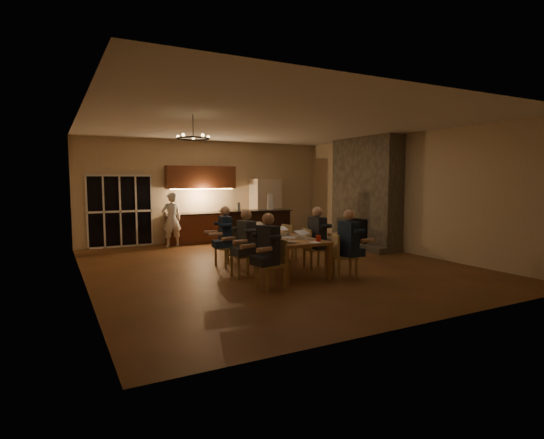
{
  "coord_description": "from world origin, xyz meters",
  "views": [
    {
      "loc": [
        -4.54,
        -8.52,
        1.96
      ],
      "look_at": [
        0.12,
        0.3,
        1.03
      ],
      "focal_mm": 28.0,
      "sensor_mm": 36.0,
      "label": 1
    }
  ],
  "objects_px": {
    "laptop_f": "(259,225)",
    "plate_far": "(275,230)",
    "laptop_a": "(288,236)",
    "laptop_e": "(244,226)",
    "can_right": "(284,230)",
    "plate_left": "(278,240)",
    "person_right_near": "(348,244)",
    "laptop_b": "(306,234)",
    "plate_near": "(300,236)",
    "bar_bottle": "(239,206)",
    "person_right_mid": "(317,238)",
    "can_cola": "(238,226)",
    "laptop_c": "(259,230)",
    "can_silver": "(288,236)",
    "dining_table": "(272,252)",
    "redcup_mid": "(245,231)",
    "mug_back": "(243,230)",
    "mug_front": "(283,235)",
    "mug_mid": "(263,230)",
    "redcup_near": "(318,238)",
    "bar_island": "(256,228)",
    "chair_left_near": "(271,264)",
    "laptop_d": "(282,229)",
    "person_left_near": "(268,251)",
    "chair_right_mid": "(315,248)",
    "chair_left_far": "(227,247)",
    "chandelier": "(193,138)",
    "chair_right_far": "(294,242)",
    "person_left_far": "(225,237)",
    "bar_blender": "(270,202)",
    "standing_person": "(172,220)",
    "refrigerator": "(265,209)",
    "chair_left_mid": "(243,255)",
    "chair_right_near": "(345,256)"
  },
  "relations": [
    {
      "from": "laptop_f",
      "to": "plate_far",
      "type": "bearing_deg",
      "value": -65.88
    },
    {
      "from": "laptop_a",
      "to": "laptop_e",
      "type": "distance_m",
      "value": 2.2
    },
    {
      "from": "can_right",
      "to": "plate_left",
      "type": "bearing_deg",
      "value": -124.65
    },
    {
      "from": "person_right_near",
      "to": "laptop_b",
      "type": "distance_m",
      "value": 0.9
    },
    {
      "from": "plate_near",
      "to": "bar_bottle",
      "type": "bearing_deg",
      "value": 87.92
    },
    {
      "from": "person_right_mid",
      "to": "laptop_e",
      "type": "bearing_deg",
      "value": 32.16
    },
    {
      "from": "laptop_b",
      "to": "can_cola",
      "type": "bearing_deg",
      "value": 89.19
    },
    {
      "from": "can_right",
      "to": "plate_near",
      "type": "distance_m",
      "value": 0.83
    },
    {
      "from": "laptop_c",
      "to": "can_silver",
      "type": "bearing_deg",
      "value": 99.74
    },
    {
      "from": "dining_table",
      "to": "redcup_mid",
      "type": "distance_m",
      "value": 0.77
    },
    {
      "from": "mug_back",
      "to": "plate_far",
      "type": "xyz_separation_m",
      "value": [
        0.87,
        0.0,
        -0.04
      ]
    },
    {
      "from": "laptop_c",
      "to": "plate_near",
      "type": "bearing_deg",
      "value": 125.75
    },
    {
      "from": "mug_front",
      "to": "mug_mid",
      "type": "relative_size",
      "value": 1.0
    },
    {
      "from": "laptop_c",
      "to": "mug_mid",
      "type": "height_order",
      "value": "laptop_c"
    },
    {
      "from": "redcup_near",
      "to": "person_right_mid",
      "type": "bearing_deg",
      "value": 57.55
    },
    {
      "from": "bar_island",
      "to": "plate_near",
      "type": "relative_size",
      "value": 7.93
    },
    {
      "from": "chair_left_near",
      "to": "mug_mid",
      "type": "height_order",
      "value": "chair_left_near"
    },
    {
      "from": "laptop_d",
      "to": "plate_far",
      "type": "height_order",
      "value": "laptop_d"
    },
    {
      "from": "person_left_near",
      "to": "can_silver",
      "type": "relative_size",
      "value": 11.5
    },
    {
      "from": "mug_front",
      "to": "plate_far",
      "type": "relative_size",
      "value": 0.45
    },
    {
      "from": "chair_right_mid",
      "to": "bar_bottle",
      "type": "distance_m",
      "value": 3.59
    },
    {
      "from": "chair_left_far",
      "to": "plate_near",
      "type": "relative_size",
      "value": 3.4
    },
    {
      "from": "mug_mid",
      "to": "laptop_f",
      "type": "bearing_deg",
      "value": 71.44
    },
    {
      "from": "person_right_near",
      "to": "redcup_near",
      "type": "height_order",
      "value": "person_right_near"
    },
    {
      "from": "plate_left",
      "to": "laptop_f",
      "type": "bearing_deg",
      "value": 74.08
    },
    {
      "from": "chandelier",
      "to": "laptop_e",
      "type": "relative_size",
      "value": 1.97
    },
    {
      "from": "dining_table",
      "to": "can_silver",
      "type": "bearing_deg",
      "value": -89.54
    },
    {
      "from": "plate_near",
      "to": "chair_right_far",
      "type": "bearing_deg",
      "value": 64.93
    },
    {
      "from": "person_left_far",
      "to": "plate_left",
      "type": "distance_m",
      "value": 1.6
    },
    {
      "from": "mug_front",
      "to": "laptop_f",
      "type": "bearing_deg",
      "value": 81.28
    },
    {
      "from": "chair_right_far",
      "to": "bar_bottle",
      "type": "distance_m",
      "value": 2.62
    },
    {
      "from": "laptop_d",
      "to": "redcup_near",
      "type": "height_order",
      "value": "laptop_d"
    },
    {
      "from": "can_right",
      "to": "bar_blender",
      "type": "relative_size",
      "value": 0.26
    },
    {
      "from": "person_right_mid",
      "to": "standing_person",
      "type": "xyz_separation_m",
      "value": [
        -2.04,
        4.58,
        0.11
      ]
    },
    {
      "from": "person_left_near",
      "to": "chandelier",
      "type": "relative_size",
      "value": 2.19
    },
    {
      "from": "chandelier",
      "to": "plate_left",
      "type": "xyz_separation_m",
      "value": [
        1.55,
        -0.51,
        -1.99
      ]
    },
    {
      "from": "can_right",
      "to": "plate_near",
      "type": "relative_size",
      "value": 0.46
    },
    {
      "from": "refrigerator",
      "to": "mug_front",
      "type": "height_order",
      "value": "refrigerator"
    },
    {
      "from": "laptop_e",
      "to": "can_cola",
      "type": "height_order",
      "value": "laptop_e"
    },
    {
      "from": "chair_left_mid",
      "to": "person_left_near",
      "type": "bearing_deg",
      "value": 0.26
    },
    {
      "from": "refrigerator",
      "to": "laptop_a",
      "type": "height_order",
      "value": "refrigerator"
    },
    {
      "from": "bar_island",
      "to": "plate_near",
      "type": "bearing_deg",
      "value": -95.23
    },
    {
      "from": "plate_left",
      "to": "chair_left_near",
      "type": "bearing_deg",
      "value": -127.21
    },
    {
      "from": "bar_bottle",
      "to": "laptop_d",
      "type": "bearing_deg",
      "value": -95.08
    },
    {
      "from": "chair_right_near",
      "to": "laptop_b",
      "type": "bearing_deg",
      "value": 60.43
    },
    {
      "from": "chandelier",
      "to": "laptop_c",
      "type": "distance_m",
      "value": 2.51
    },
    {
      "from": "laptop_b",
      "to": "plate_far",
      "type": "distance_m",
      "value": 1.65
    },
    {
      "from": "chair_right_mid",
      "to": "chandelier",
      "type": "xyz_separation_m",
      "value": [
        -2.73,
        0.09,
        2.31
      ]
    },
    {
      "from": "chair_right_far",
      "to": "redcup_near",
      "type": "xyz_separation_m",
      "value": [
        -0.56,
        -1.88,
        0.37
      ]
    },
    {
      "from": "chair_right_near",
      "to": "laptop_a",
      "type": "height_order",
      "value": "laptop_a"
    }
  ]
}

